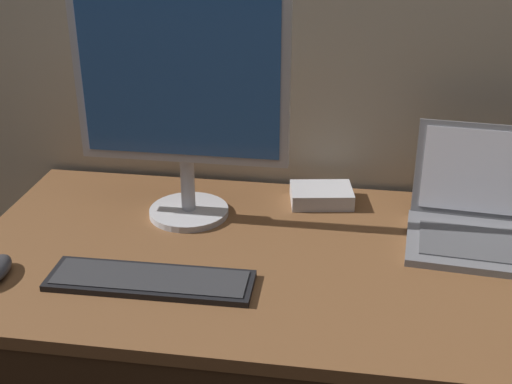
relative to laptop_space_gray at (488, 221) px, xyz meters
name	(u,v)px	position (x,y,z in m)	size (l,w,h in m)	color
desk	(309,347)	(-0.37, -0.14, -0.27)	(1.47, 0.70, 0.75)	brown
laptop_space_gray	(488,221)	(0.00, 0.00, 0.00)	(0.35, 0.29, 0.23)	slate
external_monitor	(181,89)	(-0.67, 0.01, 0.26)	(0.46, 0.18, 0.54)	#B7B7BC
wired_keyboard	(150,280)	(-0.67, -0.28, -0.04)	(0.40, 0.12, 0.02)	black
external_drive_box	(323,195)	(-0.36, 0.13, -0.03)	(0.15, 0.11, 0.04)	silver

